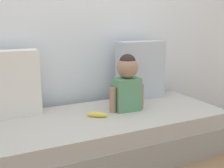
{
  "coord_description": "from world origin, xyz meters",
  "views": [
    {
      "loc": [
        -0.76,
        -1.91,
        1.1
      ],
      "look_at": [
        0.16,
        0.0,
        0.61
      ],
      "focal_mm": 43.72,
      "sensor_mm": 36.0,
      "label": 1
    }
  ],
  "objects_px": {
    "throw_pillow_right": "(140,70)",
    "banana": "(97,115)",
    "throw_pillow_left": "(6,84)",
    "couch": "(94,138)",
    "toddler": "(127,81)"
  },
  "relations": [
    {
      "from": "throw_pillow_right",
      "to": "banana",
      "type": "relative_size",
      "value": 3.26
    },
    {
      "from": "throw_pillow_left",
      "to": "throw_pillow_right",
      "type": "bearing_deg",
      "value": 0.0
    },
    {
      "from": "couch",
      "to": "banana",
      "type": "xyz_separation_m",
      "value": [
        0.02,
        -0.02,
        0.2
      ]
    },
    {
      "from": "couch",
      "to": "banana",
      "type": "bearing_deg",
      "value": -49.17
    },
    {
      "from": "couch",
      "to": "toddler",
      "type": "relative_size",
      "value": 4.63
    },
    {
      "from": "couch",
      "to": "throw_pillow_left",
      "type": "xyz_separation_m",
      "value": [
        -0.61,
        0.31,
        0.44
      ]
    },
    {
      "from": "throw_pillow_right",
      "to": "toddler",
      "type": "distance_m",
      "value": 0.4
    },
    {
      "from": "throw_pillow_right",
      "to": "banana",
      "type": "xyz_separation_m",
      "value": [
        -0.59,
        -0.33,
        -0.26
      ]
    },
    {
      "from": "toddler",
      "to": "banana",
      "type": "relative_size",
      "value": 2.81
    },
    {
      "from": "couch",
      "to": "throw_pillow_left",
      "type": "height_order",
      "value": "throw_pillow_left"
    },
    {
      "from": "throw_pillow_left",
      "to": "toddler",
      "type": "distance_m",
      "value": 0.96
    },
    {
      "from": "banana",
      "to": "toddler",
      "type": "bearing_deg",
      "value": 10.42
    },
    {
      "from": "toddler",
      "to": "banana",
      "type": "xyz_separation_m",
      "value": [
        -0.3,
        -0.06,
        -0.23
      ]
    },
    {
      "from": "throw_pillow_right",
      "to": "toddler",
      "type": "height_order",
      "value": "throw_pillow_right"
    },
    {
      "from": "couch",
      "to": "banana",
      "type": "distance_m",
      "value": 0.2
    }
  ]
}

